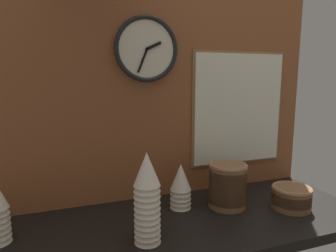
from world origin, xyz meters
TOP-DOWN VIEW (x-y plane):
  - ground_plane at (0.00, 0.00)m, footprint 1.60×0.56m
  - wall_tiled_back at (0.00, 0.27)m, footprint 1.60×0.03m
  - cup_stack_center at (-0.12, -0.11)m, footprint 0.09×0.09m
  - cup_stack_center_right at (0.08, 0.10)m, footprint 0.09×0.09m
  - bowl_stack_far_right at (0.52, -0.07)m, footprint 0.16×0.16m
  - bowl_stack_right at (0.27, 0.04)m, footprint 0.16×0.16m
  - wall_clock at (-0.02, 0.23)m, footprint 0.28×0.03m
  - menu_board at (0.45, 0.24)m, footprint 0.50×0.01m

SIDE VIEW (x-z plane):
  - ground_plane at x=0.00m, z-range -0.04..0.00m
  - bowl_stack_far_right at x=0.52m, z-range 0.00..0.10m
  - cup_stack_center_right at x=0.08m, z-range 0.00..0.19m
  - bowl_stack_right at x=0.27m, z-range 0.00..0.19m
  - cup_stack_center at x=-0.12m, z-range 0.00..0.31m
  - menu_board at x=0.45m, z-range 0.12..0.67m
  - wall_tiled_back at x=0.00m, z-range 0.00..1.05m
  - wall_clock at x=-0.02m, z-range 0.52..0.80m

